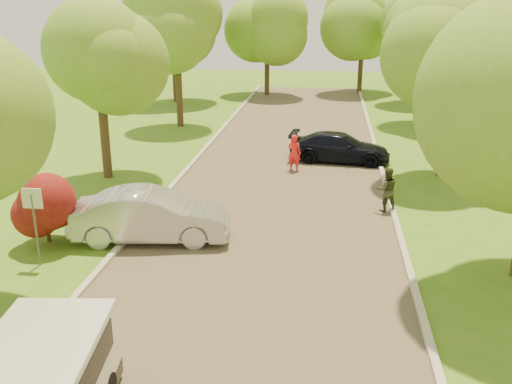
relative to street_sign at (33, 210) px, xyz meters
The scene contains 18 objects.
ground 7.22m from the street_sign, 34.59° to the right, with size 100.00×100.00×0.00m, color #41761C.
road 7.22m from the street_sign, 34.59° to the left, with size 8.00×60.00×0.01m, color #4C4438.
curb_left 4.62m from the street_sign, 66.37° to the left, with size 0.18×60.00×0.12m, color #B2AD9E.
curb_right 10.74m from the street_sign, 22.10° to the left, with size 0.18×60.00×0.12m, color #B2AD9E.
street_sign is the anchor object (origin of this frame).
red_shrub 1.65m from the street_sign, 108.43° to the left, with size 1.70×1.70×1.95m.
tree_l_midb 8.61m from the street_sign, 97.22° to the left, with size 4.30×4.20×6.62m.
tree_l_far 18.43m from the street_sign, 91.87° to the left, with size 4.92×4.80×7.79m.
tree_r_midb 16.27m from the street_sign, 38.90° to the left, with size 4.51×4.40×7.01m.
tree_r_far 24.25m from the street_sign, 56.91° to the left, with size 5.33×5.20×8.34m.
tree_bg_a 26.44m from the street_sign, 96.53° to the left, with size 5.12×5.00×7.72m.
tree_bg_b 31.57m from the street_sign, 63.40° to the left, with size 5.12×5.00×7.95m.
tree_bg_c 30.35m from the street_sign, 84.26° to the left, with size 4.92×4.80×7.33m.
tree_bg_d 33.74m from the street_sign, 72.61° to the left, with size 5.12×5.00×7.72m.
silver_sedan 3.32m from the street_sign, 39.16° to the left, with size 1.62×4.64×1.53m, color #AFAFB4.
dark_sedan 14.17m from the street_sign, 55.04° to the left, with size 1.79×4.39×1.28m, color black.
person_striped 11.68m from the street_sign, 57.81° to the left, with size 0.57×0.37×1.55m, color red.
person_olive 11.06m from the street_sign, 29.47° to the left, with size 0.75×0.58×1.53m, color #313721.
Camera 1 is at (1.80, -9.12, 6.78)m, focal length 40.00 mm.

